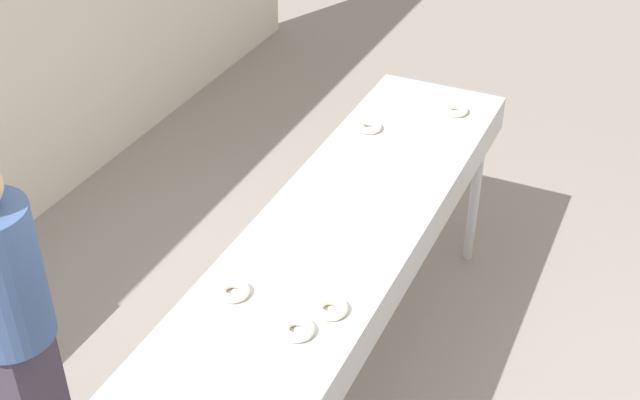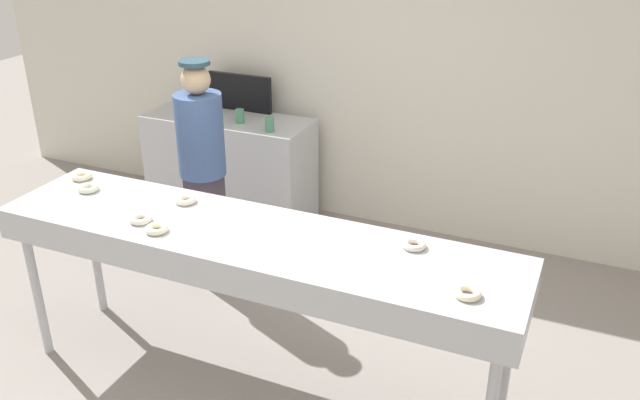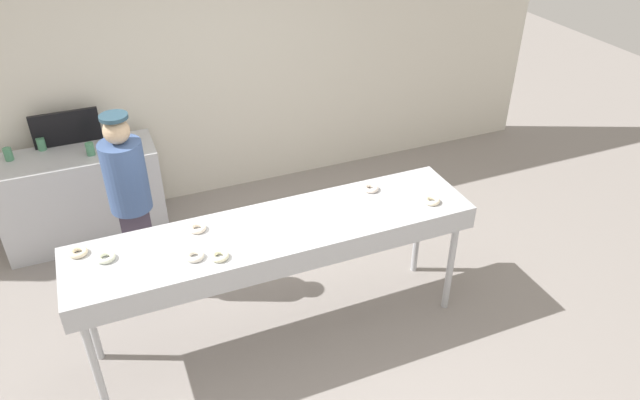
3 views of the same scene
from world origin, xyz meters
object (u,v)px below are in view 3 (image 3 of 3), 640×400
sugar_donut_0 (432,201)px  sugar_donut_6 (195,256)px  fryer_conveyor (277,237)px  worker_baker (130,198)px  paper_cup_1 (8,154)px  menu_display (66,128)px  paper_cup_3 (90,149)px  sugar_donut_4 (371,188)px  sugar_donut_5 (197,228)px  paper_cup_2 (128,147)px  paper_cup_0 (41,144)px  sugar_donut_3 (78,252)px  sugar_donut_1 (106,257)px  prep_counter (82,197)px  sugar_donut_2 (220,256)px

sugar_donut_0 → sugar_donut_6: 1.83m
fryer_conveyor → worker_baker: size_ratio=1.77×
fryer_conveyor → paper_cup_1: 2.76m
paper_cup_1 → menu_display: menu_display is taller
fryer_conveyor → paper_cup_3: bearing=121.4°
sugar_donut_4 → sugar_donut_5: bearing=-179.4°
sugar_donut_4 → paper_cup_2: (-1.68, 1.60, -0.07)m
fryer_conveyor → paper_cup_0: paper_cup_0 is taller
fryer_conveyor → sugar_donut_3: bearing=171.1°
sugar_donut_1 → paper_cup_0: 2.12m
fryer_conveyor → paper_cup_1: (-1.84, 2.06, 0.04)m
fryer_conveyor → worker_baker: worker_baker is taller
prep_counter → sugar_donut_5: bearing=-66.2°
sugar_donut_4 → sugar_donut_3: bearing=179.5°
sugar_donut_3 → sugar_donut_6: 0.80m
sugar_donut_1 → sugar_donut_4: 2.03m
sugar_donut_2 → prep_counter: size_ratio=0.09×
sugar_donut_0 → menu_display: menu_display is taller
sugar_donut_1 → sugar_donut_6: same height
sugar_donut_3 → paper_cup_2: sugar_donut_3 is taller
sugar_donut_1 → sugar_donut_6: 0.59m
paper_cup_0 → paper_cup_1: bearing=-160.6°
sugar_donut_6 → paper_cup_2: (-0.20, 1.93, -0.07)m
worker_baker → paper_cup_3: bearing=-68.3°
sugar_donut_2 → sugar_donut_3: size_ratio=1.00×
worker_baker → paper_cup_3: 0.97m
sugar_donut_2 → paper_cup_3: 2.19m
paper_cup_1 → paper_cup_2: (1.02, -0.27, 0.00)m
menu_display → sugar_donut_4: bearing=-42.6°
sugar_donut_5 → paper_cup_0: bearing=117.4°
sugar_donut_0 → menu_display: (-2.53, 2.34, 0.03)m
worker_baker → prep_counter: size_ratio=1.14×
menu_display → paper_cup_2: bearing=-38.8°
fryer_conveyor → sugar_donut_3: size_ratio=23.42×
paper_cup_2 → paper_cup_3: bearing=164.6°
sugar_donut_2 → paper_cup_2: sugar_donut_2 is taller
menu_display → paper_cup_3: bearing=-61.3°
sugar_donut_4 → paper_cup_0: bearing=140.8°
sugar_donut_1 → prep_counter: size_ratio=0.09×
paper_cup_0 → sugar_donut_2: bearing=-65.1°
sugar_donut_3 → sugar_donut_5: bearing=-2.2°
fryer_conveyor → paper_cup_2: (-0.82, 1.79, 0.04)m
sugar_donut_4 → sugar_donut_5: 1.39m
fryer_conveyor → sugar_donut_6: bearing=-167.8°
sugar_donut_1 → paper_cup_0: sugar_donut_1 is taller
worker_baker → paper_cup_2: (0.10, 0.85, 0.03)m
paper_cup_3 → sugar_donut_0: bearing=-40.8°
paper_cup_0 → sugar_donut_4: bearing=-39.2°
menu_display → sugar_donut_1: bearing=-86.1°
sugar_donut_2 → prep_counter: 2.39m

